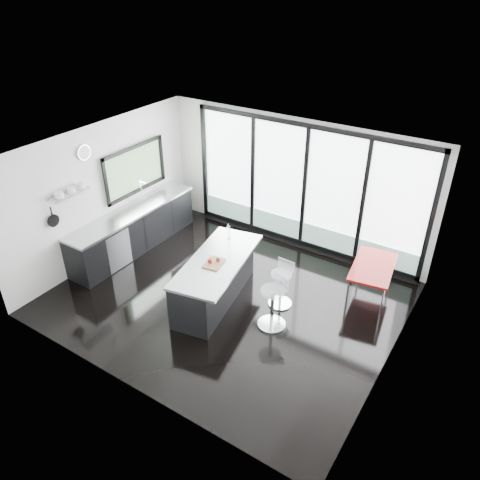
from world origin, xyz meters
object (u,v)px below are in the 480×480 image
Objects in this scene: bar_stool_near at (272,308)px; bar_stool_far at (281,289)px; red_table at (371,280)px; island at (214,279)px.

bar_stool_far is at bearing 127.31° from bar_stool_near.
bar_stool_near reaches higher than red_table.
bar_stool_far is at bearing -137.98° from red_table.
island is at bearing -144.80° from red_table.
red_table is at bearing 79.68° from bar_stool_near.
bar_stool_far is (-0.16, 0.59, -0.04)m from bar_stool_near.
bar_stool_near is (1.25, -0.07, -0.07)m from island.
bar_stool_far is 1.71m from red_table.
bar_stool_far reaches higher than red_table.
bar_stool_far is (1.09, 0.52, -0.11)m from island.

